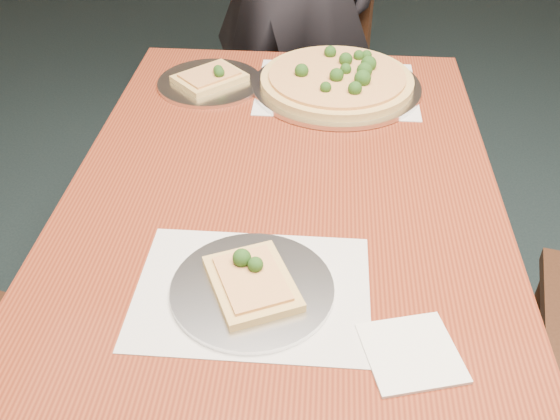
# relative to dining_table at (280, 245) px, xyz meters

# --- Properties ---
(dining_table) EXTENTS (0.90, 1.50, 0.75)m
(dining_table) POSITION_rel_dining_table_xyz_m (0.00, 0.00, 0.00)
(dining_table) COLOR maroon
(dining_table) RESTS_ON ground
(chair_far) EXTENTS (0.54, 0.54, 0.91)m
(chair_far) POSITION_rel_dining_table_xyz_m (-0.01, 1.17, -0.14)
(chair_far) COLOR black
(chair_far) RESTS_ON ground
(placemat_main) EXTENTS (0.42, 0.32, 0.00)m
(placemat_main) POSITION_rel_dining_table_xyz_m (0.11, 0.53, 0.09)
(placemat_main) COLOR white
(placemat_main) RESTS_ON dining_table
(placemat_near) EXTENTS (0.40, 0.30, 0.00)m
(placemat_near) POSITION_rel_dining_table_xyz_m (-0.03, -0.23, 0.09)
(placemat_near) COLOR white
(placemat_near) RESTS_ON dining_table
(pizza_pan) EXTENTS (0.44, 0.44, 0.07)m
(pizza_pan) POSITION_rel_dining_table_xyz_m (0.11, 0.53, 0.11)
(pizza_pan) COLOR silver
(pizza_pan) RESTS_ON dining_table
(slice_plate_near) EXTENTS (0.28, 0.28, 0.06)m
(slice_plate_near) POSITION_rel_dining_table_xyz_m (-0.03, -0.23, 0.11)
(slice_plate_near) COLOR silver
(slice_plate_near) RESTS_ON dining_table
(slice_plate_far) EXTENTS (0.28, 0.28, 0.05)m
(slice_plate_far) POSITION_rel_dining_table_xyz_m (-0.23, 0.53, 0.10)
(slice_plate_far) COLOR silver
(slice_plate_far) RESTS_ON dining_table
(napkin) EXTENTS (0.17, 0.17, 0.01)m
(napkin) POSITION_rel_dining_table_xyz_m (0.23, -0.34, 0.09)
(napkin) COLOR white
(napkin) RESTS_ON dining_table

